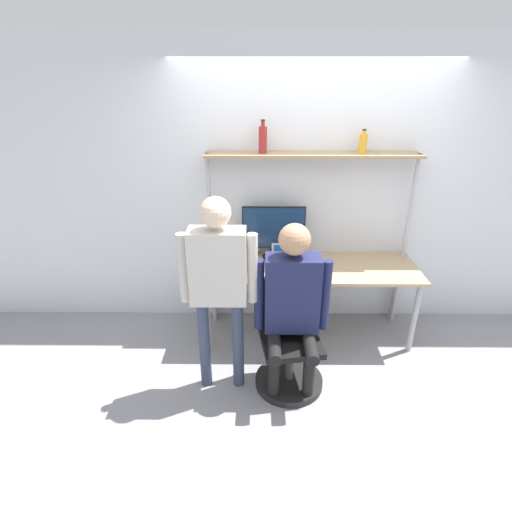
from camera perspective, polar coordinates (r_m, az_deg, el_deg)
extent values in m
plane|color=gray|center=(3.84, 7.63, -13.82)|extent=(12.00, 12.00, 0.00)
cube|color=silver|center=(3.87, 7.52, 9.14)|extent=(8.00, 0.06, 2.70)
cube|color=tan|center=(3.75, 7.63, -1.65)|extent=(2.00, 0.68, 0.03)
cylinder|color=#A5A5AA|center=(3.69, -6.98, -8.69)|extent=(0.05, 0.05, 0.71)
cylinder|color=#A5A5AA|center=(3.93, 21.67, -8.27)|extent=(0.05, 0.05, 0.71)
cylinder|color=#A5A5AA|center=(4.17, -6.06, -4.44)|extent=(0.05, 0.05, 0.71)
cylinder|color=#A5A5AA|center=(4.38, 19.25, -4.32)|extent=(0.05, 0.05, 0.71)
cube|color=#997A56|center=(3.63, 8.15, 14.13)|extent=(1.90, 0.24, 0.02)
cylinder|color=#B2B2B7|center=(3.88, -6.36, 1.68)|extent=(0.04, 0.04, 1.74)
cylinder|color=#B2B2B7|center=(4.10, 20.40, 1.50)|extent=(0.04, 0.04, 1.74)
cylinder|color=black|center=(3.89, 2.46, -0.07)|extent=(0.21, 0.21, 0.01)
cylinder|color=black|center=(3.87, 2.47, 0.66)|extent=(0.06, 0.06, 0.10)
cube|color=black|center=(3.79, 2.54, 4.08)|extent=(0.60, 0.01, 0.42)
cube|color=navy|center=(3.78, 2.54, 4.04)|extent=(0.57, 0.02, 0.39)
cube|color=#BCBCC1|center=(3.59, 4.75, -2.40)|extent=(0.31, 0.23, 0.01)
cube|color=black|center=(3.57, 4.77, -2.45)|extent=(0.27, 0.13, 0.00)
cube|color=#BCBCC1|center=(3.63, 4.70, 0.06)|extent=(0.31, 0.03, 0.23)
cube|color=#194C8C|center=(3.63, 4.71, 0.01)|extent=(0.28, 0.02, 0.20)
cube|color=silver|center=(3.64, 8.36, -2.19)|extent=(0.07, 0.15, 0.01)
cube|color=black|center=(3.64, 8.37, -2.11)|extent=(0.06, 0.13, 0.00)
cylinder|color=black|center=(3.51, 4.70, -17.33)|extent=(0.56, 0.56, 0.06)
cylinder|color=#4C4C51|center=(3.38, 4.83, -14.76)|extent=(0.06, 0.06, 0.35)
cube|color=black|center=(3.26, 4.95, -12.06)|extent=(0.52, 0.52, 0.05)
cube|color=black|center=(3.29, 4.30, -6.39)|extent=(0.42, 0.10, 0.45)
cylinder|color=black|center=(3.25, 2.56, -16.77)|extent=(0.09, 0.09, 0.46)
cylinder|color=black|center=(3.27, 7.49, -16.67)|extent=(0.09, 0.09, 0.46)
cylinder|color=black|center=(3.09, 2.64, -12.59)|extent=(0.10, 0.38, 0.10)
cylinder|color=black|center=(3.12, 7.71, -12.52)|extent=(0.10, 0.38, 0.10)
cube|color=#1E234C|center=(3.05, 5.20, -5.36)|extent=(0.41, 0.20, 0.61)
cylinder|color=#1E234C|center=(3.05, 0.44, -5.60)|extent=(0.08, 0.08, 0.58)
cylinder|color=#1E234C|center=(3.09, 9.88, -5.56)|extent=(0.08, 0.08, 0.58)
sphere|color=tan|center=(2.85, 5.54, 2.37)|extent=(0.23, 0.23, 0.23)
cylinder|color=#38425B|center=(3.29, -7.37, -12.33)|extent=(0.09, 0.09, 0.81)
cylinder|color=#38425B|center=(3.27, -2.58, -12.44)|extent=(0.09, 0.09, 0.81)
cube|color=beige|center=(2.92, -5.48, -1.52)|extent=(0.41, 0.20, 0.57)
cylinder|color=beige|center=(2.96, -10.33, -1.76)|extent=(0.08, 0.08, 0.54)
cylinder|color=beige|center=(2.91, -0.51, -1.82)|extent=(0.08, 0.08, 0.54)
sphere|color=beige|center=(2.76, -5.82, 6.25)|extent=(0.22, 0.22, 0.22)
cylinder|color=gold|center=(3.70, 15.03, 15.22)|extent=(0.07, 0.07, 0.16)
cylinder|color=gold|center=(3.68, 15.20, 16.69)|extent=(0.03, 0.03, 0.03)
cylinder|color=black|center=(3.68, 15.23, 17.00)|extent=(0.04, 0.04, 0.01)
cylinder|color=maroon|center=(3.58, 0.98, 16.24)|extent=(0.07, 0.07, 0.22)
cylinder|color=maroon|center=(3.56, 1.00, 18.37)|extent=(0.03, 0.03, 0.04)
cylinder|color=black|center=(3.56, 1.00, 18.82)|extent=(0.04, 0.04, 0.01)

